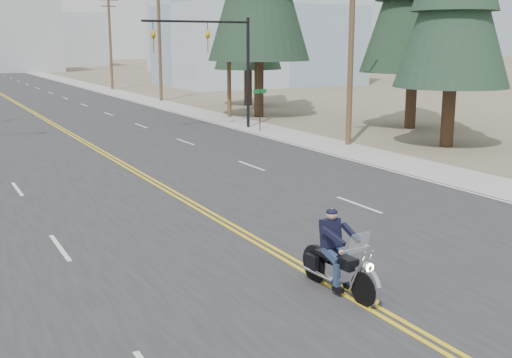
{
  "coord_description": "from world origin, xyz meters",
  "views": [
    {
      "loc": [
        -8.04,
        -5.16,
        5.48
      ],
      "look_at": [
        0.43,
        10.88,
        1.6
      ],
      "focal_mm": 45.0,
      "sensor_mm": 36.0,
      "label": 1
    }
  ],
  "objects": [
    {
      "name": "utility_pole_c",
      "position": [
        12.5,
        38.0,
        5.73
      ],
      "size": [
        2.2,
        0.3,
        11.0
      ],
      "color": "brown",
      "rests_on": "ground"
    },
    {
      "name": "street_sign",
      "position": [
        10.8,
        30.0,
        1.8
      ],
      "size": [
        0.9,
        0.06,
        2.62
      ],
      "color": "black",
      "rests_on": "ground"
    },
    {
      "name": "utility_pole_e",
      "position": [
        12.5,
        70.0,
        5.73
      ],
      "size": [
        2.2,
        0.3,
        11.0
      ],
      "color": "brown",
      "rests_on": "ground"
    },
    {
      "name": "haze_bldg_c",
      "position": [
        40.0,
        110.0,
        9.0
      ],
      "size": [
        16.0,
        12.0,
        18.0
      ],
      "primitive_type": "cube",
      "color": "#B7BCC6",
      "rests_on": "ground"
    },
    {
      "name": "haze_bldg_e",
      "position": [
        25.0,
        150.0,
        6.0
      ],
      "size": [
        14.0,
        14.0,
        12.0
      ],
      "primitive_type": "cube",
      "color": "#B7BCC6",
      "rests_on": "ground"
    },
    {
      "name": "motorcyclist",
      "position": [
        -0.12,
        5.88,
        0.94
      ],
      "size": [
        1.2,
        2.47,
        1.87
      ],
      "primitive_type": null,
      "rotation": [
        0.0,
        0.0,
        3.21
      ],
      "color": "black",
      "rests_on": "ground"
    },
    {
      "name": "utility_pole_b",
      "position": [
        12.5,
        23.0,
        5.98
      ],
      "size": [
        2.2,
        0.3,
        11.5
      ],
      "color": "brown",
      "rests_on": "ground"
    },
    {
      "name": "sidewalk_right",
      "position": [
        11.5,
        70.0,
        0.01
      ],
      "size": [
        3.0,
        200.0,
        0.01
      ],
      "primitive_type": "cube",
      "color": "#A5A5A0",
      "rests_on": "ground"
    },
    {
      "name": "glass_building",
      "position": [
        32.0,
        70.0,
        10.0
      ],
      "size": [
        24.0,
        16.0,
        20.0
      ],
      "primitive_type": "cube",
      "color": "#9EB5CC",
      "rests_on": "ground"
    },
    {
      "name": "haze_bldg_b",
      "position": [
        8.0,
        125.0,
        7.0
      ],
      "size": [
        18.0,
        14.0,
        14.0
      ],
      "primitive_type": "cube",
      "color": "#ADB2B7",
      "rests_on": "ground"
    },
    {
      "name": "utility_pole_d",
      "position": [
        12.5,
        53.0,
        5.98
      ],
      "size": [
        2.2,
        0.3,
        11.5
      ],
      "color": "brown",
      "rests_on": "ground"
    },
    {
      "name": "traffic_mast_right",
      "position": [
        8.98,
        32.0,
        4.94
      ],
      "size": [
        7.1,
        0.26,
        7.0
      ],
      "color": "black",
      "rests_on": "ground"
    }
  ]
}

